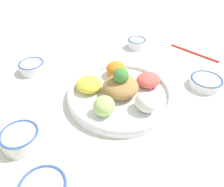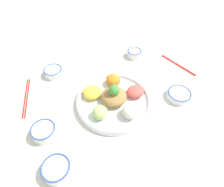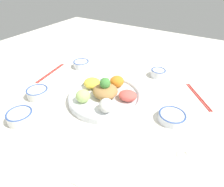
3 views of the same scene
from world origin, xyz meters
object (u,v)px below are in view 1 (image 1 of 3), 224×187
(sauce_bowl_red, at_px, (32,67))
(chopsticks_pair_far, at_px, (194,53))
(salad_platter, at_px, (120,92))
(rice_bowl_plain, at_px, (137,43))
(sauce_bowl_dark, at_px, (20,138))
(sauce_bowl_far, at_px, (206,82))

(sauce_bowl_red, height_order, chopsticks_pair_far, sauce_bowl_red)
(salad_platter, distance_m, rice_bowl_plain, 0.36)
(sauce_bowl_dark, distance_m, rice_bowl_plain, 0.64)
(salad_platter, xyz_separation_m, sauce_bowl_far, (0.02, -0.31, -0.01))
(rice_bowl_plain, distance_m, chopsticks_pair_far, 0.25)
(chopsticks_pair_far, bearing_deg, sauce_bowl_dark, 82.95)
(chopsticks_pair_far, bearing_deg, rice_bowl_plain, 31.11)
(salad_platter, distance_m, sauce_bowl_red, 0.37)
(sauce_bowl_far, bearing_deg, salad_platter, 94.17)
(sauce_bowl_dark, height_order, rice_bowl_plain, sauce_bowl_dark)
(sauce_bowl_dark, xyz_separation_m, rice_bowl_plain, (0.49, -0.42, -0.00))
(sauce_bowl_dark, bearing_deg, salad_platter, -62.43)
(sauce_bowl_dark, bearing_deg, sauce_bowl_red, 3.33)
(sauce_bowl_dark, distance_m, chopsticks_pair_far, 0.77)
(sauce_bowl_red, bearing_deg, sauce_bowl_dark, -176.67)
(sauce_bowl_red, distance_m, sauce_bowl_far, 0.64)
(salad_platter, relative_size, chopsticks_pair_far, 1.83)
(sauce_bowl_dark, bearing_deg, rice_bowl_plain, -40.64)
(sauce_bowl_red, bearing_deg, sauce_bowl_far, -106.29)
(salad_platter, bearing_deg, sauce_bowl_dark, 117.57)
(sauce_bowl_red, distance_m, rice_bowl_plain, 0.46)
(rice_bowl_plain, relative_size, sauce_bowl_far, 0.74)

